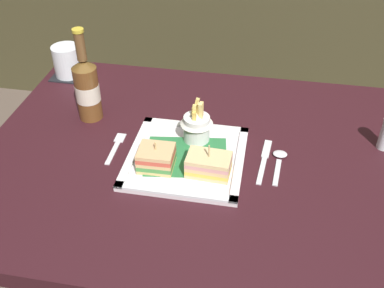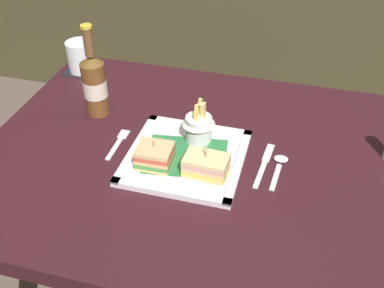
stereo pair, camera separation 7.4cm
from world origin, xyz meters
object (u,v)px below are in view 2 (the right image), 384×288
(sandwich_half_left, at_px, (155,156))
(fork, at_px, (118,142))
(beer_bottle, at_px, (95,83))
(spoon, at_px, (280,163))
(fries_cup, at_px, (199,124))
(square_plate, at_px, (186,158))
(water_glass, at_px, (81,58))
(dining_table, at_px, (198,189))
(sandwich_half_right, at_px, (206,165))
(knife, at_px, (264,163))

(sandwich_half_left, distance_m, fork, 0.14)
(beer_bottle, bearing_deg, spoon, -10.63)
(fries_cup, height_order, beer_bottle, beer_bottle)
(square_plate, relative_size, water_glass, 2.91)
(water_glass, distance_m, spoon, 0.73)
(square_plate, xyz_separation_m, spoon, (0.22, 0.04, -0.00))
(dining_table, relative_size, fries_cup, 9.61)
(dining_table, distance_m, beer_bottle, 0.39)
(sandwich_half_left, bearing_deg, square_plate, 37.94)
(fries_cup, bearing_deg, spoon, -8.93)
(water_glass, bearing_deg, sandwich_half_left, -45.87)
(beer_bottle, bearing_deg, water_glass, 125.74)
(fries_cup, distance_m, spoon, 0.22)
(water_glass, bearing_deg, sandwich_half_right, -37.90)
(sandwich_half_right, xyz_separation_m, fries_cup, (-0.05, 0.12, 0.02))
(sandwich_half_left, xyz_separation_m, beer_bottle, (-0.23, 0.18, 0.06))
(dining_table, distance_m, square_plate, 0.13)
(square_plate, height_order, sandwich_half_left, sandwich_half_left)
(spoon, bearing_deg, knife, -172.52)
(square_plate, bearing_deg, beer_bottle, 154.99)
(beer_bottle, bearing_deg, sandwich_half_right, -27.52)
(knife, bearing_deg, square_plate, -169.32)
(square_plate, height_order, fork, square_plate)
(fork, relative_size, knife, 0.74)
(beer_bottle, distance_m, water_glass, 0.26)
(sandwich_half_left, relative_size, sandwich_half_right, 0.81)
(fries_cup, xyz_separation_m, water_glass, (-0.45, 0.27, -0.01))
(sandwich_half_right, bearing_deg, beer_bottle, 152.48)
(dining_table, height_order, fork, fork)
(water_glass, bearing_deg, beer_bottle, -54.26)
(dining_table, distance_m, spoon, 0.23)
(beer_bottle, relative_size, spoon, 2.02)
(water_glass, bearing_deg, fork, -51.60)
(sandwich_half_left, height_order, fork, sandwich_half_left)
(spoon, bearing_deg, beer_bottle, 169.37)
(square_plate, bearing_deg, spoon, 10.17)
(fries_cup, relative_size, water_glass, 1.18)
(fries_cup, xyz_separation_m, fork, (-0.20, -0.05, -0.06))
(spoon, bearing_deg, square_plate, -169.83)
(spoon, bearing_deg, water_glass, 155.39)
(dining_table, xyz_separation_m, sandwich_half_left, (-0.08, -0.08, 0.15))
(dining_table, distance_m, fork, 0.24)
(fork, distance_m, spoon, 0.41)
(fries_cup, bearing_deg, beer_bottle, 168.21)
(sandwich_half_right, height_order, water_glass, water_glass)
(square_plate, distance_m, fork, 0.19)
(dining_table, xyz_separation_m, fork, (-0.21, -0.01, 0.12))
(dining_table, xyz_separation_m, square_plate, (-0.02, -0.03, 0.12))
(sandwich_half_left, distance_m, beer_bottle, 0.30)
(water_glass, height_order, fork, water_glass)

